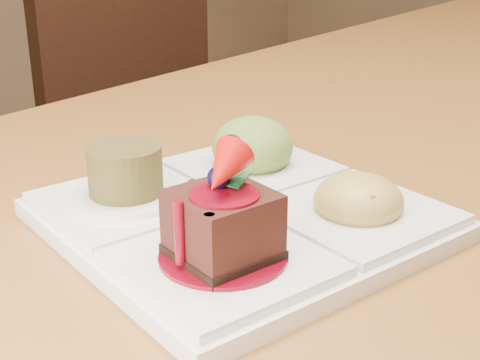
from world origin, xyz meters
The scene contains 2 objects.
chair_left centered at (-0.82, -0.02, 0.55)m, with size 0.47×0.47×0.97m.
sampler_plate centered at (-0.13, -0.65, 0.77)m, with size 0.28×0.28×0.09m.
Camera 1 is at (0.12, -0.98, 0.95)m, focal length 50.00 mm.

